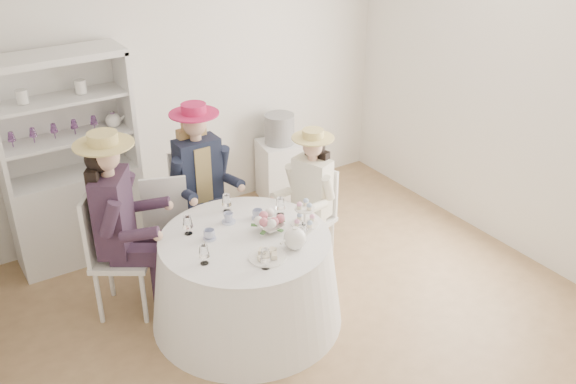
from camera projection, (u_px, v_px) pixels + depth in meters
ground at (295, 311)px, 5.20m from camera, size 4.50×4.50×0.00m
wall_back at (179, 86)px, 6.06m from camera, size 4.50×0.00×4.50m
wall_front at (524, 307)px, 3.08m from camera, size 4.50×0.00×4.50m
wall_right at (508, 102)px, 5.65m from camera, size 0.00×4.50×4.50m
tea_table at (246, 279)px, 4.97m from camera, size 1.50×1.50×0.75m
hutch at (75, 189)px, 5.64m from camera, size 1.24×0.73×1.89m
side_table at (280, 170)px, 6.80m from camera, size 0.47×0.47×0.64m
hatbox at (279, 129)px, 6.58m from camera, size 0.32×0.32×0.31m
guest_left at (117, 216)px, 4.84m from camera, size 0.66×0.62×1.54m
guest_mid at (199, 175)px, 5.52m from camera, size 0.53×0.56×1.48m
guest_right at (310, 190)px, 5.54m from camera, size 0.53×0.48×1.27m
spare_chair at (166, 219)px, 5.49m from camera, size 0.51×0.51×0.97m
teacup_a at (209, 235)px, 4.76m from camera, size 0.11×0.11×0.07m
teacup_b at (229, 218)px, 4.98m from camera, size 0.09×0.09×0.07m
teacup_c at (258, 215)px, 5.03m from camera, size 0.10×0.10×0.07m
flower_bowl at (271, 228)px, 4.87m from camera, size 0.21×0.21×0.05m
flower_arrangement at (269, 221)px, 4.83m from camera, size 0.19×0.19×0.07m
table_teapot at (295, 238)px, 4.64m from camera, size 0.24×0.17×0.18m
sandwich_plate at (267, 256)px, 4.54m from camera, size 0.27×0.27×0.06m
cupcake_stand at (305, 216)px, 4.93m from camera, size 0.21×0.21×0.20m
stemware_set at (245, 229)px, 4.76m from camera, size 0.89×0.93×0.15m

